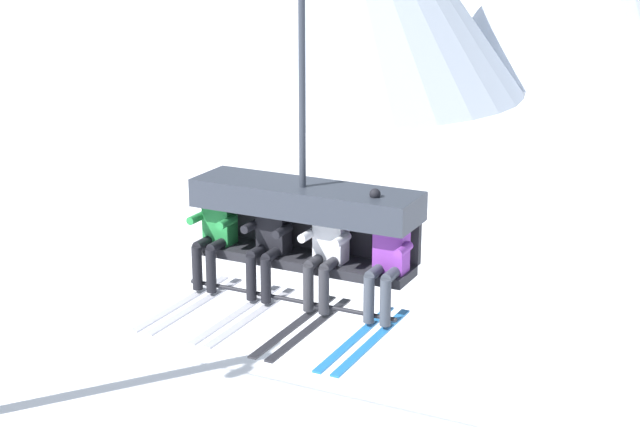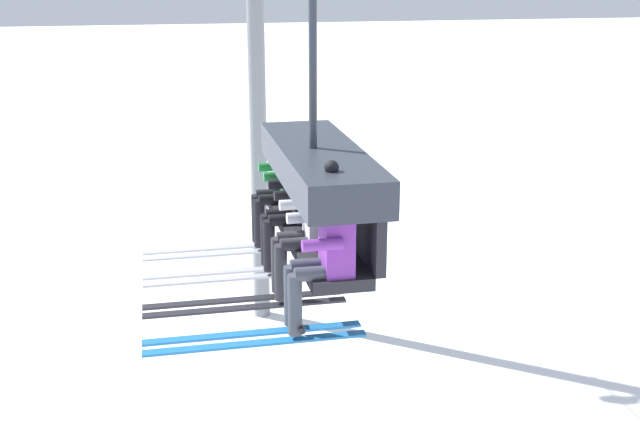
{
  "view_description": "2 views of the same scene",
  "coord_description": "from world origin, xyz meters",
  "px_view_note": "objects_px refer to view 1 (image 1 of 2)",
  "views": [
    {
      "loc": [
        5.84,
        -9.4,
        8.73
      ],
      "look_at": [
        1.58,
        -0.87,
        5.84
      ],
      "focal_mm": 55.0,
      "sensor_mm": 36.0,
      "label": 1
    },
    {
      "loc": [
        7.9,
        -2.1,
        7.59
      ],
      "look_at": [
        1.28,
        -0.73,
        5.47
      ],
      "focal_mm": 45.0,
      "sensor_mm": 36.0,
      "label": 2
    }
  ],
  "objects_px": {
    "skier_purple": "(386,257)",
    "chairlift_chair": "(306,210)",
    "skier_green": "(214,231)",
    "skier_white": "(325,250)",
    "skier_black": "(268,240)"
  },
  "relations": [
    {
      "from": "skier_green",
      "to": "skier_white",
      "type": "height_order",
      "value": "same"
    },
    {
      "from": "chairlift_chair",
      "to": "skier_black",
      "type": "height_order",
      "value": "chairlift_chair"
    },
    {
      "from": "skier_purple",
      "to": "skier_green",
      "type": "bearing_deg",
      "value": -179.81
    },
    {
      "from": "skier_white",
      "to": "skier_purple",
      "type": "relative_size",
      "value": 1.0
    },
    {
      "from": "skier_green",
      "to": "skier_black",
      "type": "height_order",
      "value": "same"
    },
    {
      "from": "chairlift_chair",
      "to": "skier_white",
      "type": "xyz_separation_m",
      "value": [
        0.34,
        -0.22,
        -0.32
      ]
    },
    {
      "from": "skier_black",
      "to": "skier_white",
      "type": "distance_m",
      "value": 0.67
    },
    {
      "from": "chairlift_chair",
      "to": "skier_white",
      "type": "bearing_deg",
      "value": -33.33
    },
    {
      "from": "chairlift_chair",
      "to": "skier_purple",
      "type": "bearing_deg",
      "value": -12.03
    },
    {
      "from": "skier_black",
      "to": "skier_purple",
      "type": "bearing_deg",
      "value": 0.29
    },
    {
      "from": "skier_white",
      "to": "skier_purple",
      "type": "xyz_separation_m",
      "value": [
        0.67,
        0.01,
        0.02
      ]
    },
    {
      "from": "skier_green",
      "to": "skier_black",
      "type": "bearing_deg",
      "value": 0.0
    },
    {
      "from": "chairlift_chair",
      "to": "skier_black",
      "type": "xyz_separation_m",
      "value": [
        -0.34,
        -0.22,
        -0.32
      ]
    },
    {
      "from": "skier_purple",
      "to": "chairlift_chair",
      "type": "bearing_deg",
      "value": 167.97
    },
    {
      "from": "skier_white",
      "to": "skier_purple",
      "type": "distance_m",
      "value": 0.67
    }
  ]
}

